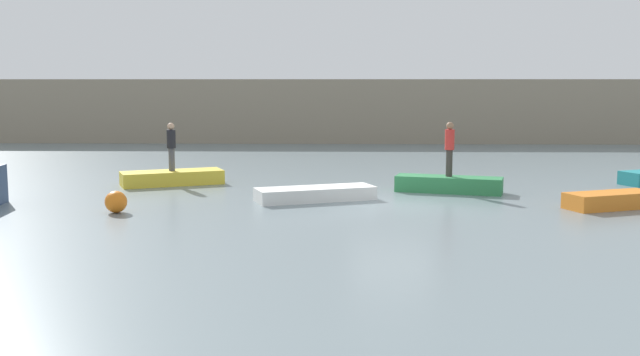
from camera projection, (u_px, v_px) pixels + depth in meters
ground_plane at (393, 203)px, 22.82m from camera, size 120.00×120.00×0.00m
embankment_wall at (367, 111)px, 44.71m from camera, size 80.00×1.20×3.88m
rowboat_yellow at (172, 178)px, 26.78m from camera, size 3.81×2.56×0.51m
rowboat_white at (315, 194)px, 23.21m from camera, size 3.92×2.41×0.42m
rowboat_green at (449, 184)px, 24.90m from camera, size 3.68×1.89×0.54m
rowboat_orange at (611, 200)px, 21.77m from camera, size 2.97×1.96×0.48m
person_dark_shirt at (171, 144)px, 26.62m from camera, size 0.32×0.32×1.74m
person_red_shirt at (450, 146)px, 24.74m from camera, size 0.32×0.32×1.84m
mooring_buoy at (116, 202)px, 21.00m from camera, size 0.63×0.63×0.63m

